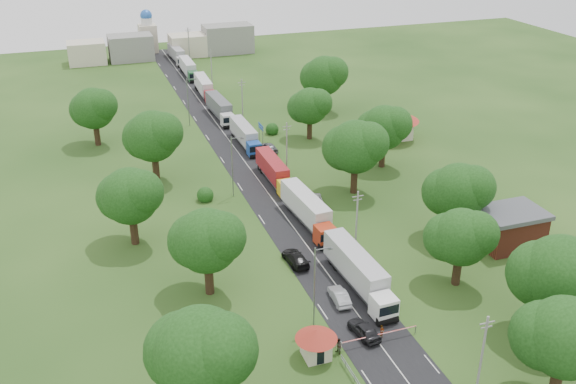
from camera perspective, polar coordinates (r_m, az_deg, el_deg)
name	(u,v)px	position (r m, az deg, el deg)	size (l,w,h in m)	color
ground	(299,234)	(90.37, 0.95, -3.79)	(260.00, 260.00, 0.00)	#214115
road	(258,179)	(107.36, -2.71, 1.15)	(8.00, 200.00, 0.04)	black
boom_barrier	(367,338)	(70.32, 7.05, -12.76)	(9.22, 0.35, 1.18)	slate
guard_booth	(316,340)	(67.58, 2.52, -13.00)	(4.40, 4.40, 3.45)	beige
info_sign	(261,130)	(120.93, -2.43, 5.55)	(0.12, 3.10, 4.10)	slate
pole_0	(482,354)	(64.45, 16.87, -13.64)	(1.60, 0.24, 9.00)	gray
pole_1	(357,221)	(84.38, 6.12, -2.59)	(1.60, 0.24, 9.00)	gray
pole_2	(287,147)	(107.95, -0.11, 4.02)	(1.60, 0.24, 9.00)	gray
pole_3	(242,100)	(133.24, -4.09, 8.18)	(1.60, 0.24, 9.00)	gray
pole_4	(211,67)	(159.45, -6.82, 10.97)	(1.60, 0.24, 9.00)	gray
pole_5	(189,43)	(186.17, -8.81, 12.95)	(1.60, 0.24, 9.00)	gray
lamp_0	(316,283)	(69.90, 2.49, -8.10)	(2.03, 0.22, 10.00)	slate
lamp_1	(233,164)	(99.44, -4.90, 2.53)	(2.03, 0.22, 10.00)	slate
lamp_2	(189,100)	(131.68, -8.82, 8.13)	(2.03, 0.22, 10.00)	slate
tree_0	(565,336)	(64.91, 23.39, -11.68)	(8.80, 8.80, 11.07)	#382616
tree_1	(559,273)	(72.92, 22.98, -6.67)	(9.60, 9.60, 12.05)	#382616
tree_2	(461,237)	(79.15, 15.09, -3.84)	(8.00, 8.00, 10.10)	#382616
tree_3	(458,191)	(89.29, 14.89, 0.12)	(8.80, 8.80, 11.07)	#382616
tree_4	(355,146)	(100.10, 5.99, 4.06)	(9.60, 9.60, 12.05)	#382616
tree_5	(384,127)	(110.81, 8.50, 5.72)	(8.80, 8.80, 11.07)	#382616
tree_6	(310,106)	(122.89, 1.93, 7.66)	(8.00, 8.00, 10.10)	#382616
tree_7	(324,75)	(139.13, 3.21, 10.31)	(9.60, 9.60, 12.05)	#382616
tree_9	(200,352)	(57.63, -7.83, -13.90)	(9.60, 9.60, 12.05)	#382616
tree_10	(206,240)	(75.02, -7.26, -4.26)	(8.80, 8.80, 11.07)	#382616
tree_11	(130,196)	(87.48, -13.89, -0.31)	(8.80, 8.80, 11.07)	#382616
tree_12	(153,136)	(106.18, -11.95, 4.91)	(9.60, 9.60, 12.05)	#382616
tree_13	(93,108)	(124.76, -16.92, 7.14)	(8.80, 8.80, 11.07)	#382616
house_brick	(510,227)	(91.67, 19.12, -2.99)	(8.60, 6.60, 5.20)	maroon
house_cream	(392,120)	(125.43, 9.22, 6.30)	(10.08, 10.08, 5.80)	beige
distant_town	(169,45)	(190.47, -10.54, 12.74)	(52.00, 8.00, 8.00)	gray
church	(148,34)	(197.21, -12.36, 13.58)	(5.00, 5.00, 12.30)	beige
truck_0	(359,271)	(78.31, 6.31, -7.03)	(3.18, 15.66, 4.33)	white
truck_1	(308,210)	(92.07, 1.78, -1.62)	(3.47, 15.35, 4.24)	#B63114
truck_2	(274,171)	(105.44, -1.25, 1.92)	(2.37, 13.83, 3.84)	yellow
truck_3	(245,135)	(121.20, -3.85, 5.09)	(2.54, 13.99, 3.88)	#1A459C
truck_4	(220,108)	(136.66, -6.07, 7.44)	(3.07, 14.70, 4.06)	silver
truck_5	(204,87)	(152.53, -7.45, 9.26)	(2.82, 14.30, 3.96)	#AE1A27
truck_6	(188,68)	(169.71, -8.85, 10.83)	(2.53, 14.12, 3.91)	#235D31
truck_7	(177,54)	(184.95, -9.84, 11.96)	(2.98, 14.10, 3.90)	#AAAAAA
car_lane_front	(364,330)	(71.56, 6.78, -12.06)	(1.87, 4.66, 1.59)	black
car_lane_mid	(339,296)	(76.50, 4.59, -9.22)	(1.57, 4.50, 1.48)	#A8ABB1
car_lane_rear	(296,258)	(83.35, 0.68, -5.90)	(2.20, 5.41, 1.57)	black
car_verge_near	(314,200)	(98.38, 2.36, -0.73)	(2.54, 5.52, 1.53)	#BABABA
car_verge_far	(269,147)	(118.38, -1.73, 4.00)	(1.97, 4.90, 1.67)	#515458
pedestrian_near	(382,332)	(71.47, 8.33, -12.21)	(0.59, 0.39, 1.62)	gray
pedestrian_booth	(339,347)	(68.86, 4.52, -13.54)	(0.89, 0.70, 1.84)	gray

